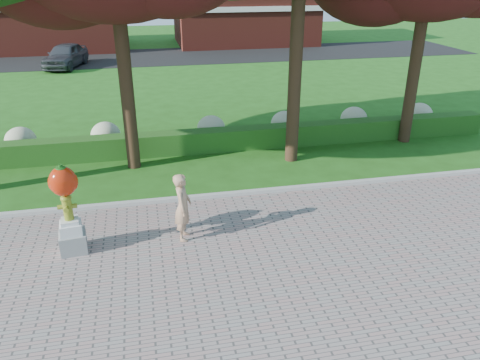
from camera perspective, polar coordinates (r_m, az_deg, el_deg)
The scene contains 10 objects.
ground at distance 11.36m, azimuth -2.35°, elevation -9.07°, with size 100.00×100.00×0.00m, color #215314.
curb at distance 13.91m, azimuth -4.46°, elevation -2.09°, with size 40.00×0.18×0.15m, color #ADADA5.
lawn_hedge at distance 17.44m, azimuth -6.29°, elevation 4.63°, with size 24.00×0.70×0.80m, color #174614.
hydrangea_row at distance 18.39m, azimuth -4.87°, elevation 6.24°, with size 20.10×1.10×0.99m.
street at distance 37.91m, azimuth -9.79°, elevation 14.60°, with size 50.00×8.00×0.02m, color black.
building_left at distance 44.27m, azimuth -24.33°, elevation 18.86°, with size 14.00×8.00×7.00m, color maroon.
building_right at distance 44.49m, azimuth 0.48°, elevation 20.49°, with size 12.00×8.00×6.40m, color maroon.
hydrant_sculpture at distance 11.54m, azimuth -20.30°, elevation -3.08°, with size 0.68×0.68×2.25m.
woman at distance 11.58m, azimuth -6.98°, elevation -3.28°, with size 0.64×0.42×1.75m, color tan.
parked_car at distance 35.14m, azimuth -20.53°, elevation 14.05°, with size 1.89×4.71×1.60m, color #3E4146.
Camera 1 is at (-1.50, -9.36, 6.27)m, focal length 35.00 mm.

